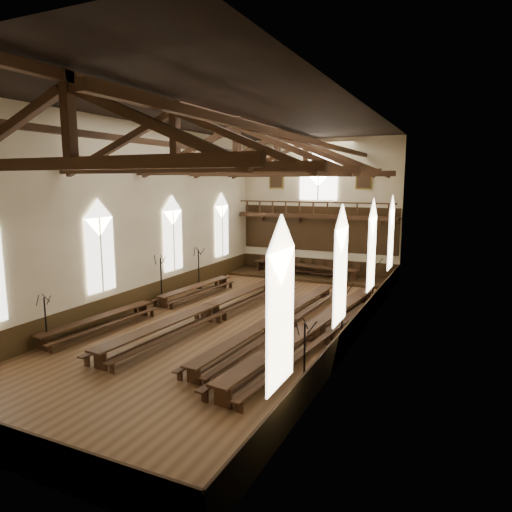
% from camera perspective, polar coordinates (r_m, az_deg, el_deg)
% --- Properties ---
extents(ground, '(26.00, 26.00, 0.00)m').
position_cam_1_polar(ground, '(23.05, -2.28, -8.15)').
color(ground, brown).
rests_on(ground, ground).
extents(room_walls, '(26.00, 26.00, 26.00)m').
position_cam_1_polar(room_walls, '(22.00, -2.39, 8.12)').
color(room_walls, beige).
rests_on(room_walls, ground).
extents(wainscot_band, '(12.00, 26.00, 1.20)m').
position_cam_1_polar(wainscot_band, '(22.88, -2.29, -6.71)').
color(wainscot_band, '#352610').
rests_on(wainscot_band, ground).
extents(side_windows, '(11.85, 19.80, 4.50)m').
position_cam_1_polar(side_windows, '(22.22, -2.34, 1.09)').
color(side_windows, white).
rests_on(side_windows, room_walls).
extents(end_window, '(2.80, 0.12, 3.80)m').
position_cam_1_polar(end_window, '(33.97, 7.81, 9.74)').
color(end_window, white).
rests_on(end_window, room_walls).
extents(minstrels_gallery, '(11.80, 1.24, 3.70)m').
position_cam_1_polar(minstrels_gallery, '(33.88, 7.56, 4.12)').
color(minstrels_gallery, '#382011').
rests_on(minstrels_gallery, room_walls).
extents(portraits, '(7.75, 0.09, 1.45)m').
position_cam_1_polar(portraits, '(33.97, 7.80, 9.53)').
color(portraits, brown).
rests_on(portraits, room_walls).
extents(roof_trusses, '(11.70, 25.70, 2.80)m').
position_cam_1_polar(roof_trusses, '(22.03, -2.42, 12.69)').
color(roof_trusses, '#382011').
rests_on(roof_trusses, room_walls).
extents(refectory_row_a, '(1.95, 13.96, 0.69)m').
position_cam_1_polar(refectory_row_a, '(25.15, -12.64, -5.69)').
color(refectory_row_a, '#382011').
rests_on(refectory_row_a, ground).
extents(refectory_row_b, '(2.19, 15.03, 0.81)m').
position_cam_1_polar(refectory_row_b, '(23.21, -5.67, -6.55)').
color(refectory_row_b, '#382011').
rests_on(refectory_row_b, ground).
extents(refectory_row_c, '(1.77, 13.95, 0.69)m').
position_cam_1_polar(refectory_row_c, '(21.66, 2.68, -7.90)').
color(refectory_row_c, '#382011').
rests_on(refectory_row_c, ground).
extents(refectory_row_d, '(2.40, 15.01, 0.80)m').
position_cam_1_polar(refectory_row_d, '(20.45, 7.55, -8.80)').
color(refectory_row_d, '#382011').
rests_on(refectory_row_d, ground).
extents(dais, '(11.40, 2.89, 0.19)m').
position_cam_1_polar(dais, '(33.39, 6.03, -2.53)').
color(dais, '#352610').
rests_on(dais, ground).
extents(high_table, '(8.11, 1.87, 0.76)m').
position_cam_1_polar(high_table, '(33.24, 6.06, -1.29)').
color(high_table, '#382011').
rests_on(high_table, dais).
extents(high_chairs, '(7.72, 0.53, 1.08)m').
position_cam_1_polar(high_chairs, '(33.99, 6.49, -1.15)').
color(high_chairs, '#382011').
rests_on(high_chairs, dais).
extents(candelabrum_left_near, '(0.63, 0.71, 2.31)m').
position_cam_1_polar(candelabrum_left_near, '(21.19, -24.72, -8.61)').
color(candelabrum_left_near, black).
rests_on(candelabrum_left_near, ground).
extents(candelabrum_left_mid, '(0.84, 0.82, 2.81)m').
position_cam_1_polar(candelabrum_left_mid, '(26.70, -11.73, -4.01)').
color(candelabrum_left_mid, black).
rests_on(candelabrum_left_mid, ground).
extents(candelabrum_left_far, '(0.74, 0.83, 2.71)m').
position_cam_1_polar(candelabrum_left_far, '(29.92, -7.16, -2.51)').
color(candelabrum_left_far, black).
rests_on(candelabrum_left_far, ground).
extents(candelabrum_right_near, '(0.74, 0.75, 2.52)m').
position_cam_1_polar(candelabrum_right_near, '(15.55, 6.04, -14.02)').
color(candelabrum_right_near, black).
rests_on(candelabrum_right_near, ground).
extents(candelabrum_right_mid, '(0.83, 0.78, 2.74)m').
position_cam_1_polar(candelabrum_right_mid, '(19.93, 10.69, -8.61)').
color(candelabrum_right_mid, black).
rests_on(candelabrum_right_mid, ground).
extents(candelabrum_right_far, '(0.79, 0.84, 2.77)m').
position_cam_1_polar(candelabrum_right_far, '(26.36, 14.40, -4.31)').
color(candelabrum_right_far, black).
rests_on(candelabrum_right_far, ground).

